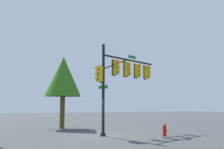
% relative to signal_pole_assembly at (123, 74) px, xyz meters
% --- Properties ---
extents(ground_plane, '(120.00, 120.00, 0.00)m').
position_rel_signal_pole_assembly_xyz_m(ground_plane, '(-1.84, -0.72, -4.50)').
color(ground_plane, '#3F4443').
extents(signal_pole_assembly, '(5.99, 2.63, 6.44)m').
position_rel_signal_pole_assembly_xyz_m(signal_pole_assembly, '(0.00, 0.00, 0.00)').
color(signal_pole_assembly, black).
rests_on(signal_pole_assembly, ground_plane).
extents(fire_hydrant, '(0.33, 0.24, 0.83)m').
position_rel_signal_pole_assembly_xyz_m(fire_hydrant, '(2.01, -2.40, -4.08)').
color(fire_hydrant, red).
rests_on(fire_hydrant, ground_plane).
extents(tree_near, '(3.37, 3.37, 6.69)m').
position_rel_signal_pole_assembly_xyz_m(tree_near, '(-3.35, 5.98, 0.28)').
color(tree_near, brown).
rests_on(tree_near, ground_plane).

